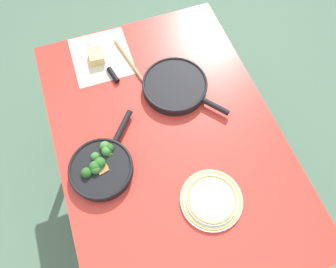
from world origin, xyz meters
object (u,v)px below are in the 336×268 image
cheese_block (97,56)px  dinner_plate_stack (211,200)px  wooden_spoon (140,77)px  grater_knife (107,66)px  skillet_broccoli (101,167)px  skillet_eggs (175,86)px

cheese_block → dinner_plate_stack: 0.84m
wooden_spoon → grater_knife: (-0.11, -0.13, 0.00)m
skillet_broccoli → dinner_plate_stack: bearing=-85.3°
skillet_eggs → grater_knife: size_ratio=1.23×
skillet_eggs → dinner_plate_stack: skillet_eggs is taller
skillet_eggs → grater_knife: 0.34m
skillet_eggs → grater_knife: skillet_eggs is taller
wooden_spoon → skillet_broccoli: bearing=-48.3°
grater_knife → cheese_block: 0.07m
skillet_eggs → dinner_plate_stack: (0.52, -0.05, -0.01)m
wooden_spoon → grater_knife: size_ratio=1.37×
grater_knife → skillet_eggs: bearing=-143.0°
skillet_eggs → cheese_block: bearing=-172.8°
wooden_spoon → dinner_plate_stack: dinner_plate_stack is taller
cheese_block → dinner_plate_stack: size_ratio=0.38×
grater_knife → cheese_block: bearing=12.9°
grater_knife → cheese_block: (-0.07, -0.03, 0.01)m
skillet_broccoli → cheese_block: size_ratio=3.77×
dinner_plate_stack → skillet_broccoli: bearing=-125.9°
dinner_plate_stack → wooden_spoon: bearing=-172.4°
cheese_block → dinner_plate_stack: bearing=16.9°
skillet_eggs → grater_knife: (-0.22, -0.26, -0.02)m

